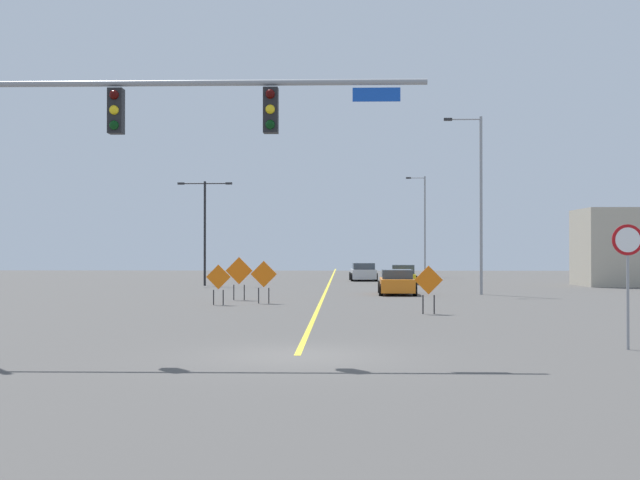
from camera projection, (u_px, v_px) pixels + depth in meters
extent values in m
plane|color=#4C4947|center=(297.00, 356.00, 19.25)|extent=(157.87, 157.87, 0.00)
cube|color=yellow|center=(330.00, 282.00, 63.08)|extent=(0.16, 87.71, 0.01)
cylinder|color=gray|center=(193.00, 83.00, 19.40)|extent=(10.81, 0.14, 0.14)
cube|color=black|center=(116.00, 111.00, 19.44)|extent=(0.34, 0.32, 1.05)
sphere|color=#3A0503|center=(114.00, 95.00, 19.27)|extent=(0.22, 0.22, 0.22)
sphere|color=yellow|center=(114.00, 110.00, 19.27)|extent=(0.22, 0.22, 0.22)
sphere|color=black|center=(114.00, 125.00, 19.27)|extent=(0.22, 0.22, 0.22)
cube|color=black|center=(271.00, 110.00, 19.34)|extent=(0.34, 0.32, 1.05)
sphere|color=#3A0503|center=(270.00, 94.00, 19.17)|extent=(0.22, 0.22, 0.22)
sphere|color=yellow|center=(270.00, 109.00, 19.17)|extent=(0.22, 0.22, 0.22)
sphere|color=black|center=(270.00, 125.00, 19.16)|extent=(0.22, 0.22, 0.22)
cube|color=#1447B7|center=(376.00, 95.00, 19.27)|extent=(1.10, 0.03, 0.32)
cylinder|color=gray|center=(628.00, 303.00, 20.42)|extent=(0.07, 0.07, 2.30)
cylinder|color=#B20F14|center=(628.00, 240.00, 20.44)|extent=(0.76, 0.03, 0.76)
cylinder|color=white|center=(628.00, 240.00, 20.42)|extent=(0.61, 0.01, 0.61)
cylinder|color=black|center=(205.00, 233.00, 56.83)|extent=(0.16, 0.16, 7.09)
cylinder|color=black|center=(193.00, 184.00, 56.89)|extent=(1.63, 0.08, 0.08)
cube|color=#262628|center=(181.00, 184.00, 56.91)|extent=(0.44, 0.24, 0.14)
cylinder|color=black|center=(217.00, 183.00, 56.84)|extent=(1.63, 0.08, 0.08)
cube|color=#262628|center=(229.00, 183.00, 56.82)|extent=(0.44, 0.24, 0.14)
cylinder|color=gray|center=(481.00, 205.00, 45.68)|extent=(0.16, 0.16, 9.72)
cylinder|color=gray|center=(464.00, 119.00, 45.77)|extent=(1.79, 0.08, 0.08)
cube|color=#262628|center=(448.00, 119.00, 45.79)|extent=(0.44, 0.24, 0.14)
cylinder|color=gray|center=(425.00, 226.00, 75.79)|extent=(0.16, 0.16, 9.10)
cylinder|color=gray|center=(417.00, 178.00, 75.87)|extent=(1.48, 0.08, 0.08)
cube|color=#262628|center=(408.00, 178.00, 75.89)|extent=(0.44, 0.24, 0.14)
cube|color=orange|center=(239.00, 271.00, 40.52)|extent=(1.32, 0.14, 1.32)
cylinder|color=black|center=(234.00, 292.00, 40.54)|extent=(0.05, 0.05, 0.75)
cylinder|color=black|center=(244.00, 292.00, 40.48)|extent=(0.05, 0.05, 0.75)
cube|color=orange|center=(429.00, 280.00, 31.78)|extent=(1.10, 0.10, 1.10)
cylinder|color=black|center=(423.00, 304.00, 31.76)|extent=(0.05, 0.05, 0.72)
cylinder|color=black|center=(434.00, 304.00, 31.77)|extent=(0.05, 0.05, 0.72)
cube|color=orange|center=(218.00, 277.00, 36.93)|extent=(1.10, 0.07, 1.10)
cylinder|color=black|center=(214.00, 297.00, 36.93)|extent=(0.05, 0.05, 0.67)
cylinder|color=black|center=(223.00, 297.00, 36.91)|extent=(0.05, 0.05, 0.67)
cube|color=orange|center=(264.00, 274.00, 38.00)|extent=(1.20, 0.11, 1.20)
cylinder|color=black|center=(259.00, 296.00, 38.01)|extent=(0.05, 0.05, 0.71)
cylinder|color=black|center=(269.00, 296.00, 37.97)|extent=(0.05, 0.05, 0.71)
cube|color=orange|center=(397.00, 285.00, 45.82)|extent=(1.91, 4.53, 0.71)
cube|color=#333D47|center=(397.00, 274.00, 45.60)|extent=(1.67, 2.30, 0.49)
cylinder|color=black|center=(412.00, 287.00, 47.34)|extent=(0.24, 0.65, 0.64)
cylinder|color=black|center=(380.00, 287.00, 47.43)|extent=(0.24, 0.65, 0.64)
cylinder|color=black|center=(415.00, 290.00, 44.20)|extent=(0.24, 0.65, 0.64)
cylinder|color=black|center=(381.00, 290.00, 44.30)|extent=(0.24, 0.65, 0.64)
cube|color=#B7BABF|center=(363.00, 274.00, 66.28)|extent=(2.00, 4.43, 0.74)
cube|color=#333D47|center=(363.00, 266.00, 66.07)|extent=(1.76, 2.66, 0.50)
cylinder|color=black|center=(373.00, 276.00, 67.82)|extent=(0.24, 0.65, 0.64)
cylinder|color=black|center=(351.00, 276.00, 67.81)|extent=(0.24, 0.65, 0.64)
cylinder|color=black|center=(376.00, 277.00, 64.76)|extent=(0.24, 0.65, 0.64)
cylinder|color=black|center=(352.00, 277.00, 64.75)|extent=(0.24, 0.65, 0.64)
cube|color=gold|center=(403.00, 278.00, 59.88)|extent=(1.94, 4.47, 0.58)
cube|color=#333D47|center=(403.00, 269.00, 59.66)|extent=(1.66, 2.42, 0.63)
cylinder|color=black|center=(414.00, 279.00, 61.33)|extent=(0.25, 0.65, 0.64)
cylinder|color=black|center=(391.00, 279.00, 61.47)|extent=(0.25, 0.65, 0.64)
cylinder|color=black|center=(416.00, 280.00, 58.28)|extent=(0.25, 0.65, 0.64)
cylinder|color=black|center=(391.00, 280.00, 58.41)|extent=(0.25, 0.65, 0.64)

